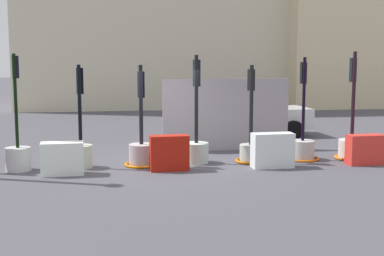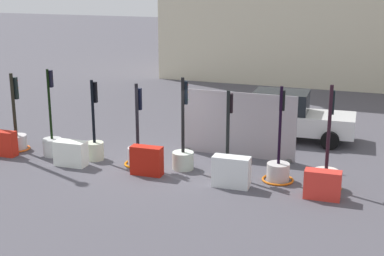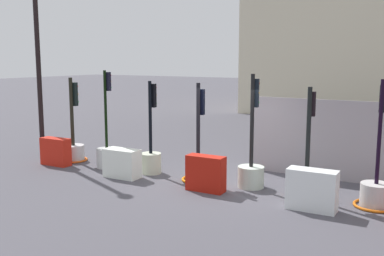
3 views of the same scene
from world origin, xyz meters
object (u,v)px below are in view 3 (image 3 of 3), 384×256
at_px(traffic_light_4, 251,167).
at_px(traffic_light_6, 376,190).
at_px(construction_barrier_2, 206,173).
at_px(traffic_light_0, 73,147).
at_px(construction_barrier_1, 122,163).
at_px(street_lamp_post, 37,30).
at_px(traffic_light_5, 307,179).
at_px(construction_barrier_0, 56,152).
at_px(traffic_light_3, 198,165).
at_px(traffic_light_1, 107,151).
at_px(traffic_light_2, 151,155).
at_px(construction_barrier_3, 312,190).

distance_m(traffic_light_4, traffic_light_6, 3.00).
bearing_deg(construction_barrier_2, traffic_light_0, 172.00).
xyz_separation_m(construction_barrier_1, street_lamp_post, (-4.19, 0.86, 3.79)).
distance_m(traffic_light_4, construction_barrier_1, 3.58).
bearing_deg(traffic_light_5, construction_barrier_1, -170.66).
bearing_deg(construction_barrier_0, construction_barrier_1, -1.82).
bearing_deg(traffic_light_6, traffic_light_3, -178.35).
bearing_deg(traffic_light_5, traffic_light_4, 174.84).
relative_size(traffic_light_3, traffic_light_4, 0.91).
xyz_separation_m(traffic_light_1, traffic_light_5, (6.06, 0.14, -0.07)).
relative_size(traffic_light_6, construction_barrier_2, 2.89).
height_order(traffic_light_6, construction_barrier_1, traffic_light_6).
relative_size(traffic_light_1, construction_barrier_1, 2.84).
bearing_deg(traffic_light_1, traffic_light_3, 2.53).
height_order(traffic_light_6, construction_barrier_2, traffic_light_6).
bearing_deg(traffic_light_0, traffic_light_1, -5.10).
bearing_deg(construction_barrier_0, street_lamp_post, 152.51).
xyz_separation_m(traffic_light_2, construction_barrier_1, (-0.41, -0.79, -0.15)).
bearing_deg(traffic_light_4, construction_barrier_2, -133.57).
relative_size(traffic_light_0, traffic_light_3, 1.02).
relative_size(traffic_light_2, traffic_light_4, 0.92).
relative_size(traffic_light_3, construction_barrier_1, 2.56).
distance_m(construction_barrier_0, construction_barrier_1, 2.70).
bearing_deg(traffic_light_3, construction_barrier_2, -49.05).
xyz_separation_m(traffic_light_0, traffic_light_2, (3.09, -0.01, 0.08)).
relative_size(traffic_light_4, street_lamp_post, 0.40).
height_order(construction_barrier_1, construction_barrier_2, construction_barrier_2).
bearing_deg(traffic_light_3, traffic_light_0, 179.99).
xyz_separation_m(traffic_light_1, construction_barrier_3, (6.42, -0.67, -0.06)).
relative_size(traffic_light_4, construction_barrier_1, 2.80).
height_order(traffic_light_0, construction_barrier_2, traffic_light_0).
relative_size(traffic_light_6, street_lamp_post, 0.39).
distance_m(traffic_light_5, construction_barrier_3, 0.89).
height_order(traffic_light_2, traffic_light_6, traffic_light_6).
xyz_separation_m(traffic_light_2, traffic_light_5, (4.51, 0.02, -0.10)).
bearing_deg(construction_barrier_1, construction_barrier_3, -0.01).
distance_m(traffic_light_2, traffic_light_6, 6.04).
height_order(construction_barrier_0, construction_barrier_3, construction_barrier_3).
height_order(traffic_light_1, construction_barrier_3, traffic_light_1).
relative_size(traffic_light_2, construction_barrier_2, 2.70).
distance_m(traffic_light_0, construction_barrier_2, 5.35).
bearing_deg(construction_barrier_3, traffic_light_0, 174.21).
xyz_separation_m(traffic_light_6, street_lamp_post, (-10.63, -0.08, 3.79)).
xyz_separation_m(traffic_light_4, traffic_light_5, (1.47, -0.13, -0.09)).
bearing_deg(traffic_light_0, construction_barrier_1, -16.75).
xyz_separation_m(traffic_light_1, traffic_light_2, (1.55, 0.12, 0.03)).
distance_m(traffic_light_3, street_lamp_post, 7.21).
xyz_separation_m(traffic_light_1, construction_barrier_1, (1.13, -0.67, -0.11)).
bearing_deg(traffic_light_0, traffic_light_6, 0.80).
height_order(traffic_light_5, construction_barrier_2, traffic_light_5).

